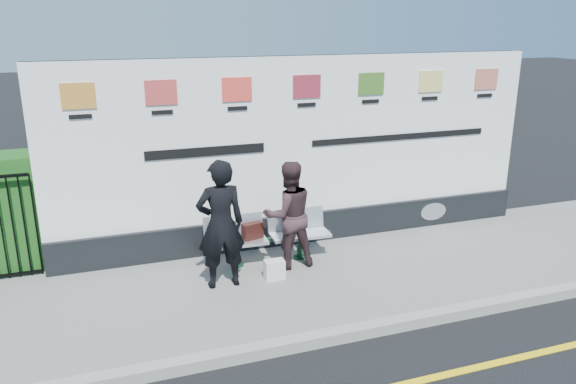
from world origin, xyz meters
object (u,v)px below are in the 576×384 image
object	(u,v)px
bench	(269,249)
woman_left	(221,224)
woman_right	(289,215)
billboard	(304,164)

from	to	relation	value
bench	woman_left	size ratio (longest dim) A/B	1.05
bench	woman_right	world-z (taller)	woman_right
woman_left	woman_right	distance (m)	1.13
bench	billboard	bearing A→B (deg)	41.12
woman_left	woman_right	xyz separation A→B (m)	(1.08, 0.32, -0.10)
billboard	woman_right	xyz separation A→B (m)	(-0.58, -0.89, -0.50)
billboard	woman_left	bearing A→B (deg)	-143.95
billboard	woman_left	world-z (taller)	billboard
woman_left	bench	bearing A→B (deg)	-148.14
billboard	woman_right	world-z (taller)	billboard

